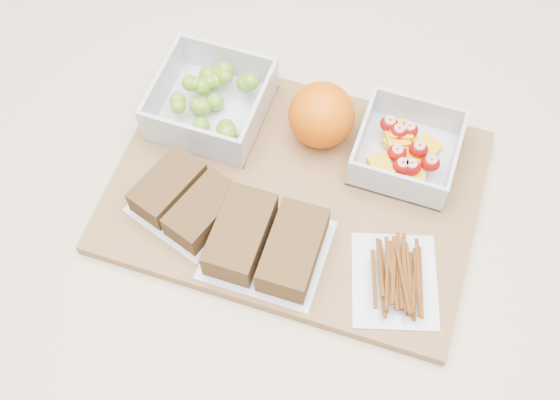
# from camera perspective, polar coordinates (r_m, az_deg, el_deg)

# --- Properties ---
(ground) EXTENTS (4.00, 4.00, 0.00)m
(ground) POSITION_cam_1_polar(r_m,az_deg,el_deg) (1.67, 0.53, -15.35)
(ground) COLOR gray
(ground) RESTS_ON ground
(counter) EXTENTS (1.20, 0.90, 0.90)m
(counter) POSITION_cam_1_polar(r_m,az_deg,el_deg) (1.24, 0.71, -10.40)
(counter) COLOR beige
(counter) RESTS_ON ground
(cutting_board) EXTENTS (0.42, 0.31, 0.02)m
(cutting_board) POSITION_cam_1_polar(r_m,az_deg,el_deg) (0.83, 1.20, 0.74)
(cutting_board) COLOR olive
(cutting_board) RESTS_ON counter
(grape_container) EXTENTS (0.13, 0.13, 0.06)m
(grape_container) POSITION_cam_1_polar(r_m,az_deg,el_deg) (0.87, -5.51, 8.06)
(grape_container) COLOR silver
(grape_container) RESTS_ON cutting_board
(fruit_container) EXTENTS (0.11, 0.11, 0.05)m
(fruit_container) POSITION_cam_1_polar(r_m,az_deg,el_deg) (0.84, 10.20, 3.98)
(fruit_container) COLOR silver
(fruit_container) RESTS_ON cutting_board
(orange) EXTENTS (0.08, 0.08, 0.08)m
(orange) POSITION_cam_1_polar(r_m,az_deg,el_deg) (0.83, 3.39, 6.90)
(orange) COLOR #ED5E05
(orange) RESTS_ON cutting_board
(sandwich_bag_left) EXTENTS (0.14, 0.13, 0.03)m
(sandwich_bag_left) POSITION_cam_1_polar(r_m,az_deg,el_deg) (0.80, -7.69, 0.05)
(sandwich_bag_left) COLOR silver
(sandwich_bag_left) RESTS_ON cutting_board
(sandwich_bag_center) EXTENTS (0.13, 0.12, 0.04)m
(sandwich_bag_center) POSITION_cam_1_polar(r_m,az_deg,el_deg) (0.77, -1.09, -3.48)
(sandwich_bag_center) COLOR silver
(sandwich_bag_center) RESTS_ON cutting_board
(pretzel_bag) EXTENTS (0.12, 0.13, 0.03)m
(pretzel_bag) POSITION_cam_1_polar(r_m,az_deg,el_deg) (0.77, 9.40, -6.16)
(pretzel_bag) COLOR silver
(pretzel_bag) RESTS_ON cutting_board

